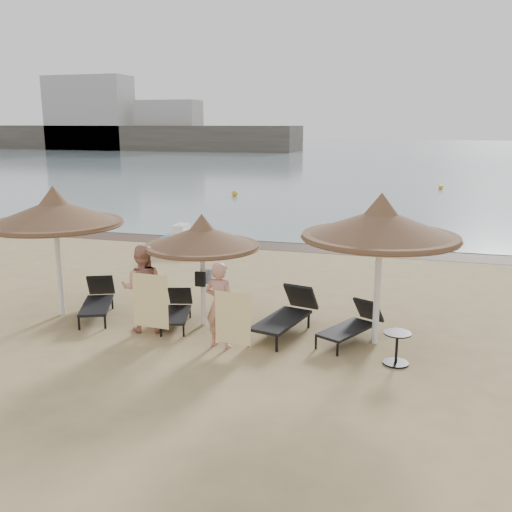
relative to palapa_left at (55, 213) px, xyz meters
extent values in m
plane|color=tan|center=(3.94, -0.49, -2.43)|extent=(160.00, 160.00, 0.00)
cube|color=slate|center=(3.94, 79.51, -2.41)|extent=(200.00, 140.00, 0.03)
cube|color=#493426|center=(3.94, 8.91, -2.42)|extent=(200.00, 1.60, 0.01)
cube|color=#544D44|center=(-41.06, 77.51, -0.43)|extent=(60.00, 10.00, 4.00)
cube|color=#9F9D98|center=(-46.06, 75.51, 3.57)|extent=(14.00, 6.00, 12.00)
cube|color=#9F9D98|center=(-32.06, 76.51, 1.57)|extent=(10.00, 5.00, 8.00)
cylinder|color=white|center=(0.00, 0.00, -1.31)|extent=(0.13, 0.13, 2.23)
cone|color=brown|center=(0.00, 0.00, 0.03)|extent=(3.07, 3.07, 0.58)
cone|color=brown|center=(0.00, 0.00, 0.38)|extent=(0.74, 0.74, 0.48)
cylinder|color=brown|center=(0.00, 0.00, -0.24)|extent=(3.01, 3.01, 0.11)
cylinder|color=white|center=(3.47, 0.28, -1.51)|extent=(0.11, 0.11, 1.84)
cone|color=brown|center=(3.47, 0.28, -0.39)|extent=(2.54, 2.54, 0.48)
cone|color=brown|center=(3.47, 0.28, -0.10)|extent=(0.61, 0.61, 0.39)
cylinder|color=brown|center=(3.47, 0.28, -0.62)|extent=(2.49, 2.49, 0.09)
cylinder|color=white|center=(7.25, 0.24, -1.29)|extent=(0.13, 0.13, 2.27)
cone|color=brown|center=(7.25, 0.24, 0.08)|extent=(3.14, 3.14, 0.59)
cone|color=brown|center=(7.25, 0.24, 0.44)|extent=(0.76, 0.76, 0.49)
cylinder|color=brown|center=(7.25, 0.24, -0.20)|extent=(3.07, 3.07, 0.11)
cylinder|color=black|center=(0.97, -0.80, -2.29)|extent=(0.05, 0.05, 0.28)
cylinder|color=black|center=(1.48, -0.58, -2.29)|extent=(0.05, 0.05, 0.28)
cylinder|color=black|center=(0.41, 0.48, -2.29)|extent=(0.05, 0.05, 0.28)
cylinder|color=black|center=(0.92, 0.70, -2.29)|extent=(0.05, 0.05, 0.28)
cube|color=black|center=(0.92, 0.00, -2.12)|extent=(1.16, 1.62, 0.06)
cube|color=black|center=(0.57, 0.80, -1.88)|extent=(0.73, 0.63, 0.57)
cylinder|color=black|center=(2.87, -0.67, -2.31)|extent=(0.04, 0.04, 0.24)
cylinder|color=black|center=(3.33, -0.54, -2.31)|extent=(0.04, 0.04, 0.24)
cylinder|color=black|center=(2.53, 0.48, -2.31)|extent=(0.04, 0.04, 0.24)
cylinder|color=black|center=(2.99, 0.62, -2.31)|extent=(0.04, 0.04, 0.24)
cube|color=black|center=(2.92, 0.01, -2.16)|extent=(0.87, 1.38, 0.05)
cube|color=black|center=(2.71, 0.74, -1.95)|extent=(0.61, 0.50, 0.49)
cylinder|color=black|center=(4.82, -0.65, -2.27)|extent=(0.06, 0.06, 0.31)
cylinder|color=black|center=(5.42, -0.79, -2.27)|extent=(0.06, 0.06, 0.31)
cylinder|color=black|center=(5.17, 0.87, -2.27)|extent=(0.06, 0.06, 0.31)
cylinder|color=black|center=(5.77, 0.73, -2.27)|extent=(0.06, 0.06, 0.31)
cube|color=black|center=(5.31, 0.09, -2.08)|extent=(1.04, 1.77, 0.07)
cube|color=black|center=(5.53, 1.04, -1.82)|extent=(0.77, 0.61, 0.63)
cylinder|color=black|center=(6.14, -0.43, -2.30)|extent=(0.05, 0.05, 0.26)
cylinder|color=black|center=(6.61, -0.67, -2.30)|extent=(0.05, 0.05, 0.26)
cylinder|color=black|center=(6.73, 0.73, -2.30)|extent=(0.05, 0.05, 0.26)
cylinder|color=black|center=(7.19, 0.50, -2.30)|extent=(0.05, 0.05, 0.26)
cube|color=black|center=(6.69, 0.07, -2.14)|extent=(1.14, 1.51, 0.06)
cube|color=black|center=(7.05, 0.81, -1.92)|extent=(0.69, 0.61, 0.53)
cylinder|color=black|center=(7.72, -0.73, -2.41)|extent=(0.48, 0.48, 0.03)
cylinder|color=black|center=(7.72, -0.73, -2.12)|extent=(0.05, 0.05, 0.59)
cylinder|color=black|center=(7.72, -0.73, -1.81)|extent=(0.52, 0.52, 0.03)
imported|color=tan|center=(2.34, -0.41, -1.32)|extent=(1.16, 0.90, 2.22)
imported|color=tan|center=(4.27, -0.85, -1.40)|extent=(1.04, 0.77, 2.06)
cube|color=yellow|center=(2.69, -0.76, -1.62)|extent=(0.83, 0.08, 1.16)
cube|color=yellow|center=(4.62, -1.10, -1.70)|extent=(0.75, 0.09, 1.05)
cube|color=white|center=(3.47, 0.46, -1.35)|extent=(0.27, 0.13, 0.33)
cube|color=black|center=(3.47, 0.12, -1.33)|extent=(0.23, 0.08, 0.33)
cube|color=#2B5FA5|center=(0.17, 7.48, -2.19)|extent=(1.96, 1.20, 0.48)
cube|color=white|center=(0.17, 7.48, -1.88)|extent=(1.26, 1.00, 0.22)
cube|color=white|center=(-0.18, 7.46, -1.68)|extent=(0.46, 0.80, 0.31)
sphere|color=gold|center=(-3.02, 22.20, -2.24)|extent=(0.38, 0.38, 0.38)
sphere|color=gold|center=(9.27, 29.68, -2.27)|extent=(0.31, 0.31, 0.31)
camera|label=1|loc=(7.97, -11.05, 2.00)|focal=40.00mm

